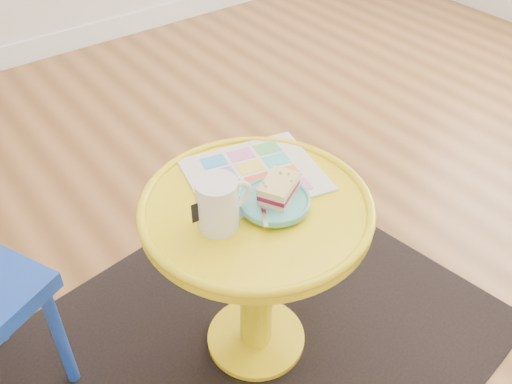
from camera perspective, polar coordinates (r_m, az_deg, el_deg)
floor at (r=2.15m, az=11.39°, el=-2.47°), size 4.00×4.00×0.00m
room_walls at (r=2.43m, az=-23.52°, el=1.91°), size 4.00×4.00×4.00m
rug at (r=1.74m, az=0.00°, el=-14.55°), size 1.44×1.27×0.01m
side_table at (r=1.45m, az=0.00°, el=-5.77°), size 0.56×0.56×0.53m
newspaper at (r=1.44m, az=-0.14°, el=1.75°), size 0.38×0.34×0.01m
mug at (r=1.26m, az=-3.76°, el=-1.07°), size 0.14×0.10×0.12m
plate at (r=1.33m, az=1.89°, el=-1.00°), size 0.17×0.17×0.02m
cake_slice at (r=1.32m, az=2.29°, el=0.35°), size 0.12×0.11×0.05m
fork at (r=1.31m, az=0.67°, el=-1.23°), size 0.09×0.13×0.00m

